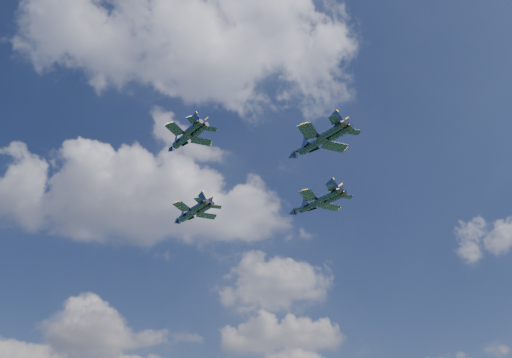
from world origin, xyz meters
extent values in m
cylinder|color=black|center=(-11.42, 24.56, 59.98)|extent=(6.80, 8.47, 1.82)
cone|color=black|center=(-14.85, 29.33, 59.98)|extent=(2.94, 3.14, 1.72)
ellipsoid|color=brown|center=(-13.37, 27.27, 60.54)|extent=(2.50, 2.93, 0.83)
cube|color=black|center=(-13.20, 20.78, 59.98)|extent=(4.71, 5.35, 0.18)
cube|color=black|center=(-7.28, 25.04, 59.98)|extent=(5.15, 3.66, 0.18)
cube|color=black|center=(-9.24, 17.02, 59.98)|extent=(2.44, 2.85, 0.14)
cube|color=black|center=(-4.96, 20.09, 59.98)|extent=(2.61, 1.83, 0.14)
cube|color=black|center=(-8.48, 18.56, 61.40)|extent=(2.33, 2.10, 3.05)
cube|color=black|center=(-6.67, 19.87, 61.40)|extent=(1.76, 2.82, 3.05)
cylinder|color=black|center=(-12.28, -5.32, 61.28)|extent=(5.62, 7.19, 1.53)
cone|color=black|center=(-15.08, -1.25, 61.28)|extent=(2.45, 2.65, 1.45)
ellipsoid|color=brown|center=(-13.87, -3.01, 61.74)|extent=(2.07, 2.48, 0.70)
cube|color=black|center=(-13.84, -8.47, 61.28)|extent=(4.01, 4.49, 0.15)
cube|color=black|center=(-8.78, -4.99, 61.28)|extent=(4.31, 3.02, 0.15)
cube|color=black|center=(-10.57, -11.71, 61.28)|extent=(2.08, 2.41, 0.12)
cube|color=black|center=(-6.92, -9.19, 61.28)|extent=(2.18, 1.50, 0.12)
cube|color=black|center=(-9.91, -10.42, 62.47)|extent=(1.92, 1.80, 2.57)
cube|color=black|center=(-8.36, -9.35, 62.47)|extent=(1.47, 2.39, 2.57)
cylinder|color=black|center=(18.57, 20.18, 62.03)|extent=(8.07, 9.34, 2.06)
cone|color=black|center=(14.41, 25.36, 62.03)|extent=(3.39, 3.54, 1.95)
ellipsoid|color=brown|center=(16.20, 23.13, 62.66)|extent=(2.93, 3.26, 0.94)
cube|color=black|center=(16.79, 15.81, 62.03)|extent=(5.18, 6.06, 0.21)
cube|color=black|center=(23.23, 20.98, 62.03)|extent=(5.91, 4.38, 0.21)
cube|color=black|center=(21.49, 11.79, 62.03)|extent=(2.67, 3.21, 0.16)
cube|color=black|center=(26.14, 15.52, 62.03)|extent=(3.02, 2.20, 0.16)
cube|color=black|center=(22.26, 13.58, 63.63)|extent=(2.74, 2.24, 3.45)
cube|color=black|center=(24.22, 15.16, 63.63)|extent=(2.01, 3.12, 3.45)
cylinder|color=black|center=(13.40, -7.29, 60.62)|extent=(7.15, 8.80, 1.90)
cone|color=black|center=(9.78, -2.35, 60.62)|extent=(3.07, 3.28, 1.80)
ellipsoid|color=brown|center=(11.34, -4.48, 61.20)|extent=(2.62, 3.05, 0.87)
cube|color=black|center=(11.58, -11.25, 60.62)|extent=(4.90, 5.58, 0.19)
cube|color=black|center=(17.72, -6.75, 60.62)|extent=(5.39, 3.86, 0.19)
cube|color=black|center=(15.74, -15.14, 60.62)|extent=(2.53, 2.97, 0.15)
cube|color=black|center=(20.17, -11.90, 60.62)|extent=(2.74, 1.93, 0.15)
cube|color=black|center=(16.52, -13.52, 62.10)|extent=(2.44, 2.17, 3.18)
cube|color=black|center=(18.39, -12.15, 62.10)|extent=(1.84, 2.93, 3.18)
camera|label=1|loc=(-5.93, -86.36, 3.62)|focal=35.00mm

